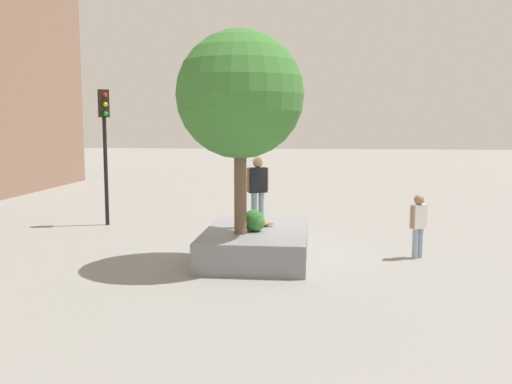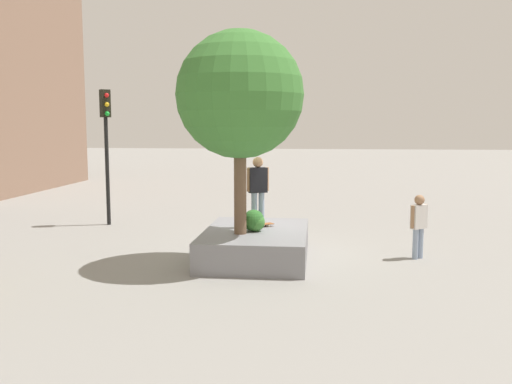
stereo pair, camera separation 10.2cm
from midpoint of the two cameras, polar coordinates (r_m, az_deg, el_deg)
The scene contains 9 objects.
ground_plane at distance 13.69m, azimuth 0.59°, elevation -6.33°, with size 120.00×120.00×0.00m, color gray.
planter_ledge at distance 13.06m, azimuth -0.23°, elevation -5.42°, with size 3.46×2.39×0.69m, color gray.
plaza_tree at distance 12.33m, azimuth -1.91°, elevation 9.98°, with size 2.83×2.83×4.54m.
boxwood_shrub at distance 12.78m, azimuth -0.28°, elevation -3.12°, with size 0.44×0.44×0.44m, color #3D7A33.
hedge_clump at distance 12.80m, azimuth -0.49°, elevation -2.96°, with size 0.50×0.50×0.50m, color #2D6628.
skateboard at distance 13.32m, azimuth -0.04°, elevation -3.42°, with size 0.61×0.78×0.07m.
skateboarder at distance 13.18m, azimuth -0.04°, elevation 0.67°, with size 0.35×0.51×1.63m.
traffic_light_corner at distance 17.83m, azimuth -15.56°, elevation 5.92°, with size 0.37×0.37×4.23m.
bystander_watching at distance 13.52m, azimuth 16.26°, elevation -2.97°, with size 0.39×0.43×1.52m.
Camera 1 is at (-13.27, -1.18, 3.14)m, focal length 38.62 mm.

